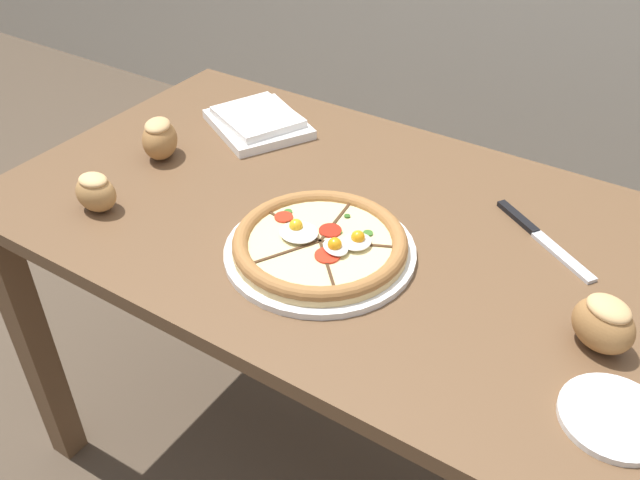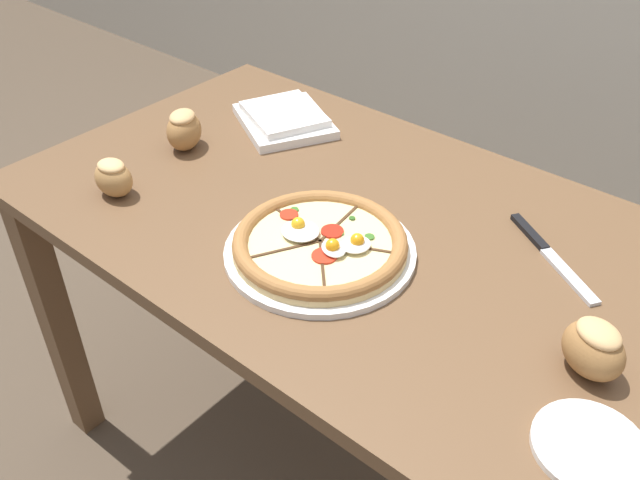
{
  "view_description": "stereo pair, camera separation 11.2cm",
  "coord_description": "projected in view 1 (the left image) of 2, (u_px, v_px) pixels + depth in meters",
  "views": [
    {
      "loc": [
        0.43,
        -0.87,
        1.46
      ],
      "look_at": [
        -0.06,
        -0.12,
        0.78
      ],
      "focal_mm": 38.0,
      "sensor_mm": 36.0,
      "label": 1
    },
    {
      "loc": [
        0.52,
        -0.8,
        1.46
      ],
      "look_at": [
        -0.06,
        -0.12,
        0.78
      ],
      "focal_mm": 38.0,
      "sensor_mm": 36.0,
      "label": 2
    }
  ],
  "objects": [
    {
      "name": "ground_plane",
      "position": [
        366.0,
        479.0,
        1.65
      ],
      "size": [
        12.0,
        12.0,
        0.0
      ],
      "primitive_type": "plane",
      "color": "brown"
    },
    {
      "name": "dining_table",
      "position": [
        380.0,
        275.0,
        1.26
      ],
      "size": [
        1.46,
        0.76,
        0.75
      ],
      "color": "brown",
      "rests_on": "ground_plane"
    },
    {
      "name": "pizza",
      "position": [
        320.0,
        245.0,
        1.13
      ],
      "size": [
        0.32,
        0.32,
        0.05
      ],
      "color": "white",
      "rests_on": "dining_table"
    },
    {
      "name": "napkin_folded",
      "position": [
        258.0,
        122.0,
        1.49
      ],
      "size": [
        0.27,
        0.26,
        0.04
      ],
      "rotation": [
        0.0,
        0.0,
        -0.5
      ],
      "color": "white",
      "rests_on": "dining_table"
    },
    {
      "name": "bread_piece_near",
      "position": [
        96.0,
        192.0,
        1.23
      ],
      "size": [
        0.08,
        0.06,
        0.07
      ],
      "rotation": [
        0.0,
        0.0,
        0.04
      ],
      "color": "#B27F47",
      "rests_on": "dining_table"
    },
    {
      "name": "bread_piece_mid",
      "position": [
        160.0,
        138.0,
        1.38
      ],
      "size": [
        0.11,
        0.12,
        0.08
      ],
      "rotation": [
        0.0,
        0.0,
        2.13
      ],
      "color": "#A3703D",
      "rests_on": "dining_table"
    },
    {
      "name": "bread_piece_far",
      "position": [
        604.0,
        323.0,
        0.95
      ],
      "size": [
        0.11,
        0.1,
        0.08
      ],
      "rotation": [
        0.0,
        0.0,
        2.75
      ],
      "color": "#A3703D",
      "rests_on": "dining_table"
    },
    {
      "name": "knife_main",
      "position": [
        542.0,
        238.0,
        1.17
      ],
      "size": [
        0.22,
        0.15,
        0.01
      ],
      "rotation": [
        0.0,
        0.0,
        -0.58
      ],
      "color": "silver",
      "rests_on": "dining_table"
    },
    {
      "name": "side_saucer",
      "position": [
        614.0,
        417.0,
        0.87
      ],
      "size": [
        0.14,
        0.14,
        0.01
      ],
      "color": "white",
      "rests_on": "dining_table"
    }
  ]
}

